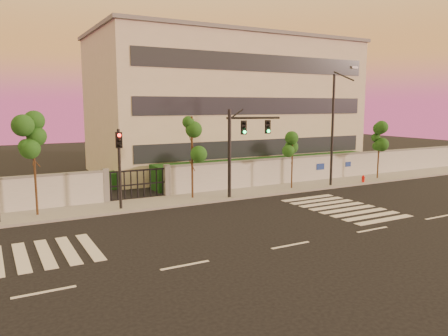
{
  "coord_description": "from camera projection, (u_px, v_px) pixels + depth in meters",
  "views": [
    {
      "loc": [
        -11.37,
        -14.64,
        6.03
      ],
      "look_at": [
        -0.0,
        6.0,
        2.65
      ],
      "focal_mm": 35.0,
      "sensor_mm": 36.0,
      "label": 1
    }
  ],
  "objects": [
    {
      "name": "ground",
      "position": [
        290.0,
        245.0,
        18.98
      ],
      "size": [
        120.0,
        120.0,
        0.0
      ],
      "primitive_type": "plane",
      "color": "black",
      "rests_on": "ground"
    },
    {
      "name": "sidewalk",
      "position": [
        190.0,
        199.0,
        28.08
      ],
      "size": [
        60.0,
        3.0,
        0.15
      ],
      "primitive_type": "cube",
      "color": "gray",
      "rests_on": "ground"
    },
    {
      "name": "perimeter_wall",
      "position": [
        182.0,
        180.0,
        29.28
      ],
      "size": [
        60.0,
        0.36,
        2.2
      ],
      "color": "#AFB1B6",
      "rests_on": "ground"
    },
    {
      "name": "hedge_row",
      "position": [
        181.0,
        177.0,
        32.2
      ],
      "size": [
        41.0,
        4.25,
        1.8
      ],
      "color": "#0F3514",
      "rests_on": "ground"
    },
    {
      "name": "institutional_building",
      "position": [
        226.0,
        104.0,
        41.47
      ],
      "size": [
        24.4,
        12.4,
        12.25
      ],
      "color": "beige",
      "rests_on": "ground"
    },
    {
      "name": "road_markings",
      "position": [
        218.0,
        229.0,
        21.48
      ],
      "size": [
        57.0,
        7.62,
        0.02
      ],
      "color": "silver",
      "rests_on": "ground"
    },
    {
      "name": "street_tree_c",
      "position": [
        34.0,
        143.0,
        23.21
      ],
      "size": [
        1.52,
        1.21,
        5.5
      ],
      "color": "#382314",
      "rests_on": "ground"
    },
    {
      "name": "street_tree_d",
      "position": [
        192.0,
        139.0,
        27.64
      ],
      "size": [
        1.61,
        1.28,
        5.36
      ],
      "color": "#382314",
      "rests_on": "ground"
    },
    {
      "name": "street_tree_e",
      "position": [
        292.0,
        147.0,
        31.01
      ],
      "size": [
        1.3,
        1.03,
        4.23
      ],
      "color": "#382314",
      "rests_on": "ground"
    },
    {
      "name": "street_tree_f",
      "position": [
        379.0,
        139.0,
        35.29
      ],
      "size": [
        1.45,
        1.15,
        4.57
      ],
      "color": "#382314",
      "rests_on": "ground"
    },
    {
      "name": "traffic_signal_main",
      "position": [
        239.0,
        143.0,
        28.14
      ],
      "size": [
        3.6,
        1.26,
        5.8
      ],
      "rotation": [
        0.0,
        0.0,
        -0.32
      ],
      "color": "black",
      "rests_on": "ground"
    },
    {
      "name": "traffic_signal_secondary",
      "position": [
        119.0,
        159.0,
        24.76
      ],
      "size": [
        0.37,
        0.35,
        4.73
      ],
      "rotation": [
        0.0,
        0.0,
        0.09
      ],
      "color": "black",
      "rests_on": "ground"
    },
    {
      "name": "streetlight_east",
      "position": [
        334.0,
        124.0,
        31.78
      ],
      "size": [
        0.52,
        2.09,
        8.68
      ],
      "color": "black",
      "rests_on": "ground"
    },
    {
      "name": "fire_hydrant",
      "position": [
        363.0,
        180.0,
        33.78
      ],
      "size": [
        0.27,
        0.26,
        0.69
      ],
      "rotation": [
        0.0,
        0.0,
        -0.09
      ],
      "color": "red",
      "rests_on": "ground"
    }
  ]
}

